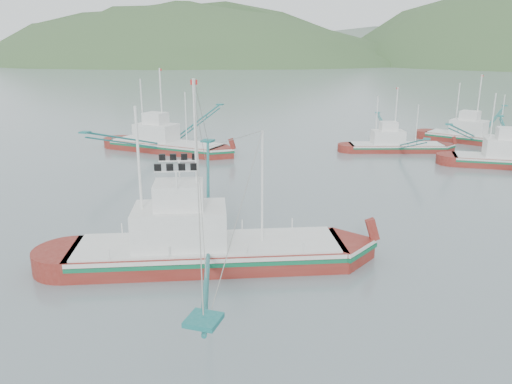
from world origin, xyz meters
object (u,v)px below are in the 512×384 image
(main_boat, at_px, (205,226))
(bg_boat_extra, at_px, (478,129))
(bg_boat_far, at_px, (396,138))
(bg_boat_left, at_px, (165,138))

(main_boat, xyz_separation_m, bg_boat_extra, (20.46, 50.12, -0.50))
(bg_boat_far, bearing_deg, bg_boat_left, 179.77)
(main_boat, distance_m, bg_boat_extra, 54.13)
(bg_boat_left, height_order, bg_boat_extra, bg_boat_left)
(bg_boat_left, relative_size, bg_boat_far, 1.32)
(bg_boat_far, xyz_separation_m, bg_boat_extra, (10.80, 9.44, 0.33))
(main_boat, bearing_deg, bg_boat_far, 53.63)
(bg_boat_left, bearing_deg, main_boat, -50.53)
(main_boat, bearing_deg, bg_boat_extra, 44.79)
(bg_boat_extra, bearing_deg, main_boat, -90.75)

